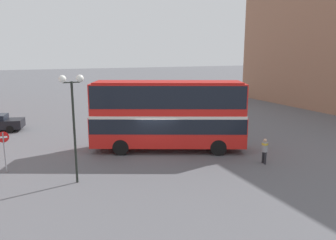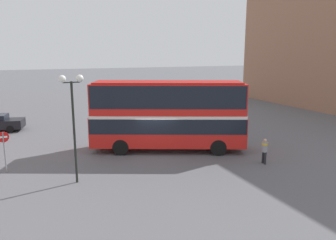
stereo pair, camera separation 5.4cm
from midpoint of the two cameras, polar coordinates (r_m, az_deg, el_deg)
ground_plane at (r=22.19m, az=-2.43°, el=-5.86°), size 240.00×240.00×0.00m
double_decker_bus at (r=22.26m, az=0.07°, el=1.48°), size 10.51×6.52×4.78m
pedestrian_foreground at (r=20.81m, az=16.55°, el=-4.77°), size 0.45×0.45×1.58m
parked_car_kerb_far at (r=39.94m, az=0.75°, el=3.25°), size 4.28×2.05×1.57m
parked_car_side_street at (r=32.47m, az=-3.24°, el=1.29°), size 4.91×2.75×1.65m
street_lamp_twin_globe at (r=17.03m, az=-16.23°, el=3.08°), size 1.22×0.38×5.61m
no_entry_sign at (r=20.48m, az=-26.60°, el=-3.97°), size 0.61×0.08×2.39m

